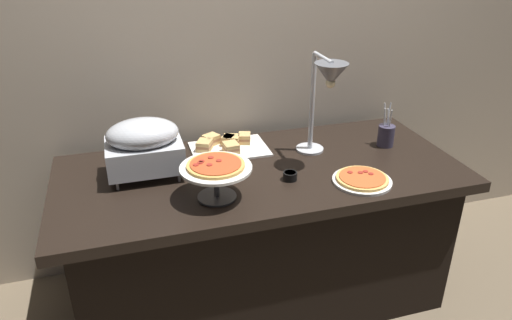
{
  "coord_description": "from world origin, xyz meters",
  "views": [
    {
      "loc": [
        -0.6,
        -1.92,
        1.8
      ],
      "look_at": [
        -0.02,
        0.0,
        0.81
      ],
      "focal_mm": 33.7,
      "sensor_mm": 36.0,
      "label": 1
    }
  ],
  "objects_px": {
    "chafing_dish": "(144,145)",
    "heat_lamp": "(327,84)",
    "sandwich_platter": "(227,145)",
    "utensil_holder": "(386,135)",
    "pizza_plate_front": "(362,179)",
    "pizza_plate_center": "(216,170)",
    "sauce_cup_near": "(290,176)"
  },
  "relations": [
    {
      "from": "chafing_dish",
      "to": "pizza_plate_front",
      "type": "xyz_separation_m",
      "value": [
        0.92,
        -0.34,
        -0.14
      ]
    },
    {
      "from": "heat_lamp",
      "to": "utensil_holder",
      "type": "xyz_separation_m",
      "value": [
        0.4,
        0.09,
        -0.33
      ]
    },
    {
      "from": "heat_lamp",
      "to": "sauce_cup_near",
      "type": "height_order",
      "value": "heat_lamp"
    },
    {
      "from": "chafing_dish",
      "to": "heat_lamp",
      "type": "bearing_deg",
      "value": -7.59
    },
    {
      "from": "sandwich_platter",
      "to": "utensil_holder",
      "type": "height_order",
      "value": "utensil_holder"
    },
    {
      "from": "chafing_dish",
      "to": "heat_lamp",
      "type": "distance_m",
      "value": 0.86
    },
    {
      "from": "sandwich_platter",
      "to": "utensil_holder",
      "type": "xyz_separation_m",
      "value": [
        0.8,
        -0.19,
        0.04
      ]
    },
    {
      "from": "chafing_dish",
      "to": "utensil_holder",
      "type": "bearing_deg",
      "value": -0.73
    },
    {
      "from": "pizza_plate_front",
      "to": "pizza_plate_center",
      "type": "xyz_separation_m",
      "value": [
        -0.65,
        0.05,
        0.12
      ]
    },
    {
      "from": "sandwich_platter",
      "to": "sauce_cup_near",
      "type": "height_order",
      "value": "sandwich_platter"
    },
    {
      "from": "sandwich_platter",
      "to": "utensil_holder",
      "type": "bearing_deg",
      "value": -13.37
    },
    {
      "from": "pizza_plate_front",
      "to": "sandwich_platter",
      "type": "height_order",
      "value": "sandwich_platter"
    },
    {
      "from": "chafing_dish",
      "to": "pizza_plate_front",
      "type": "distance_m",
      "value": 0.99
    },
    {
      "from": "pizza_plate_center",
      "to": "pizza_plate_front",
      "type": "bearing_deg",
      "value": -4.67
    },
    {
      "from": "heat_lamp",
      "to": "pizza_plate_center",
      "type": "height_order",
      "value": "heat_lamp"
    },
    {
      "from": "chafing_dish",
      "to": "heat_lamp",
      "type": "height_order",
      "value": "heat_lamp"
    },
    {
      "from": "chafing_dish",
      "to": "pizza_plate_center",
      "type": "distance_m",
      "value": 0.39
    },
    {
      "from": "chafing_dish",
      "to": "sandwich_platter",
      "type": "distance_m",
      "value": 0.47
    },
    {
      "from": "pizza_plate_front",
      "to": "sauce_cup_near",
      "type": "relative_size",
      "value": 4.11
    },
    {
      "from": "pizza_plate_center",
      "to": "sauce_cup_near",
      "type": "distance_m",
      "value": 0.37
    },
    {
      "from": "sandwich_platter",
      "to": "sauce_cup_near",
      "type": "relative_size",
      "value": 5.95
    },
    {
      "from": "chafing_dish",
      "to": "sandwich_platter",
      "type": "relative_size",
      "value": 0.87
    },
    {
      "from": "pizza_plate_front",
      "to": "utensil_holder",
      "type": "distance_m",
      "value": 0.45
    },
    {
      "from": "heat_lamp",
      "to": "sandwich_platter",
      "type": "distance_m",
      "value": 0.62
    },
    {
      "from": "sauce_cup_near",
      "to": "utensil_holder",
      "type": "distance_m",
      "value": 0.64
    },
    {
      "from": "pizza_plate_front",
      "to": "sandwich_platter",
      "type": "distance_m",
      "value": 0.72
    },
    {
      "from": "pizza_plate_front",
      "to": "sauce_cup_near",
      "type": "height_order",
      "value": "sauce_cup_near"
    },
    {
      "from": "pizza_plate_front",
      "to": "utensil_holder",
      "type": "relative_size",
      "value": 1.17
    },
    {
      "from": "pizza_plate_center",
      "to": "sauce_cup_near",
      "type": "bearing_deg",
      "value": 9.65
    },
    {
      "from": "heat_lamp",
      "to": "pizza_plate_center",
      "type": "xyz_separation_m",
      "value": [
        -0.56,
        -0.18,
        -0.26
      ]
    },
    {
      "from": "heat_lamp",
      "to": "sauce_cup_near",
      "type": "xyz_separation_m",
      "value": [
        -0.21,
        -0.12,
        -0.37
      ]
    },
    {
      "from": "pizza_plate_front",
      "to": "pizza_plate_center",
      "type": "height_order",
      "value": "pizza_plate_center"
    }
  ]
}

